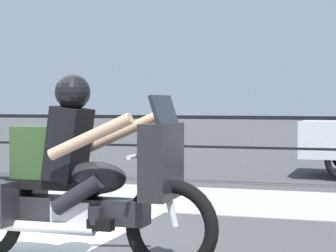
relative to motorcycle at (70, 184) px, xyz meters
name	(u,v)px	position (x,y,z in m)	size (l,w,h in m)	color
sidewalk_band	(115,195)	(-1.26, 3.96, -0.68)	(44.00, 2.40, 0.01)	#A8A59E
fence_railing	(151,129)	(-1.26, 5.55, 0.21)	(36.00, 0.05, 1.14)	black
motorcycle	(70,184)	(0.00, 0.00, 0.00)	(2.45, 0.76, 1.58)	black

